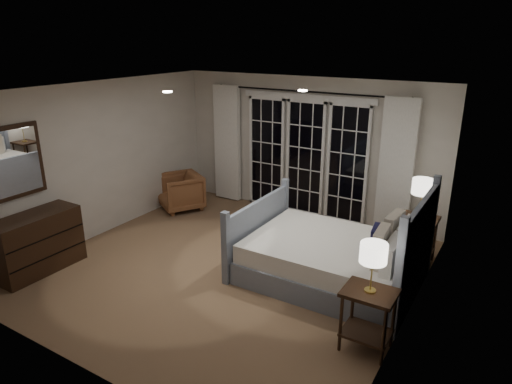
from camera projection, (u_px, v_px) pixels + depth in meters
The scene contains 20 objects.
floor at pixel (229, 267), 6.58m from camera, with size 5.00×5.00×0.00m, color brown.
ceiling at pixel (225, 91), 5.76m from camera, with size 5.00×5.00×0.00m, color white.
wall_left at pixel (100, 160), 7.40m from camera, with size 0.02×5.00×2.50m, color silver.
wall_right at pixel (416, 222), 4.94m from camera, with size 0.02×5.00×2.50m, color silver.
wall_back at pixel (306, 148), 8.19m from camera, with size 5.00×0.02×2.50m, color silver.
wall_front at pixel (70, 257), 4.15m from camera, with size 5.00×0.02×2.50m, color silver.
french_doors at pixel (305, 157), 8.21m from camera, with size 2.50×0.04×2.20m.
curtain_rod at pixel (306, 92), 7.78m from camera, with size 0.03×0.03×3.50m, color black.
curtain_left at pixel (227, 143), 8.93m from camera, with size 0.55×0.10×2.25m, color white.
curtain_right at pixel (396, 168), 7.31m from camera, with size 0.55×0.10×2.25m, color white.
downlight_a at pixel (303, 91), 5.85m from camera, with size 0.12×0.12×0.01m, color white.
downlight_b at pixel (167, 92), 5.74m from camera, with size 0.12×0.12×0.01m, color white.
bed at pixel (333, 258), 6.12m from camera, with size 2.29×1.65×1.34m.
nightstand_left at pixel (368, 311), 4.72m from camera, with size 0.54×0.43×0.70m.
nightstand_right at pixel (417, 232), 6.60m from camera, with size 0.54×0.43×0.70m.
lamp_left at pixel (374, 254), 4.51m from camera, with size 0.28×0.28×0.53m.
lamp_right at pixel (423, 187), 6.37m from camera, with size 0.30×0.30×0.57m.
armchair at pixel (180, 192), 8.66m from camera, with size 0.73×0.76×0.69m, color brown.
dresser at pixel (37, 243), 6.36m from camera, with size 0.50×1.19×0.84m.
mirror at pixel (13, 162), 6.11m from camera, with size 0.05×0.85×1.00m.
Camera 1 is at (3.39, -4.80, 3.17)m, focal length 32.00 mm.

